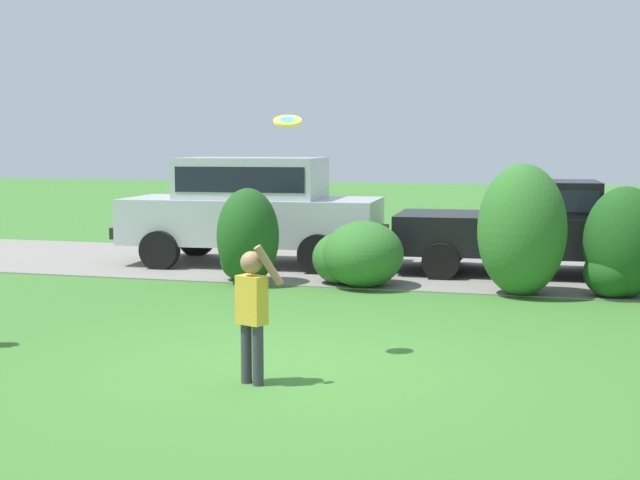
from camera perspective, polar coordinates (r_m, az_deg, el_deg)
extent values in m
plane|color=#3D752D|center=(8.57, -1.88, -8.28)|extent=(80.00, 80.00, 0.00)
cube|color=gray|center=(15.05, 5.88, -1.93)|extent=(28.00, 4.40, 0.02)
ellipsoid|color=#1E511C|center=(13.45, -4.74, 0.25)|extent=(0.95, 1.07, 1.49)
ellipsoid|color=#1E511C|center=(13.79, -5.04, -1.35)|extent=(0.73, 0.73, 0.66)
ellipsoid|color=#33702B|center=(13.13, 2.86, -0.94)|extent=(1.22, 1.28, 1.01)
ellipsoid|color=#33702B|center=(13.41, 1.41, -1.20)|extent=(0.90, 0.90, 0.81)
ellipsoid|color=#33702B|center=(12.65, 13.09, 0.64)|extent=(1.25, 1.22, 1.89)
ellipsoid|color=#1E511C|center=(12.89, 19.35, -0.16)|extent=(1.14, 0.96, 1.57)
ellipsoid|color=#1E511C|center=(12.90, 18.60, -2.06)|extent=(0.79, 0.79, 0.71)
cube|color=black|center=(14.79, 13.28, 0.40)|extent=(4.29, 2.06, 0.64)
cube|color=black|center=(14.75, 14.56, 2.69)|extent=(1.76, 1.71, 0.56)
cube|color=black|center=(14.75, 14.56, 2.69)|extent=(1.63, 1.72, 0.34)
cylinder|color=black|center=(13.94, 7.93, -1.42)|extent=(0.61, 0.25, 0.60)
cylinder|color=black|center=(15.80, 8.48, -0.52)|extent=(0.61, 0.25, 0.60)
cylinder|color=black|center=(13.98, 18.63, -1.67)|extent=(0.61, 0.25, 0.60)
cylinder|color=black|center=(15.84, 17.92, -0.74)|extent=(0.61, 0.25, 0.60)
cube|color=black|center=(14.93, 5.02, -0.02)|extent=(0.21, 1.75, 0.20)
cube|color=silver|center=(15.58, -4.44, 1.29)|extent=(4.62, 2.14, 0.80)
cube|color=silver|center=(15.53, -4.47, 4.08)|extent=(2.58, 1.78, 0.72)
cube|color=black|center=(15.53, -4.47, 4.08)|extent=(2.38, 1.79, 0.43)
cylinder|color=black|center=(15.20, -10.47, -0.67)|extent=(0.69, 0.27, 0.68)
cylinder|color=black|center=(16.95, -8.09, 0.08)|extent=(0.69, 0.27, 0.68)
cylinder|color=black|center=(14.39, -0.12, -0.95)|extent=(0.69, 0.27, 0.68)
cylinder|color=black|center=(16.22, 1.23, -0.13)|extent=(0.69, 0.27, 0.68)
cube|color=black|center=(16.38, -12.16, 0.71)|extent=(0.24, 1.75, 0.20)
cube|color=black|center=(15.13, 3.92, 0.38)|extent=(0.24, 1.75, 0.20)
cylinder|color=#383842|center=(7.97, -4.85, -7.39)|extent=(0.10, 0.10, 0.55)
cylinder|color=#383842|center=(7.88, -4.08, -7.54)|extent=(0.10, 0.10, 0.55)
cube|color=gold|center=(7.82, -4.50, -3.94)|extent=(0.30, 0.24, 0.44)
sphere|color=#A37556|center=(7.77, -4.52, -1.47)|extent=(0.20, 0.20, 0.20)
cylinder|color=#A37556|center=(7.70, -3.38, -1.68)|extent=(0.25, 0.20, 0.39)
cylinder|color=#A37556|center=(7.93, -5.36, -4.17)|extent=(0.07, 0.07, 0.36)
cylinder|color=yellow|center=(8.71, -2.14, 7.81)|extent=(0.29, 0.27, 0.15)
cylinder|color=#1EB7B2|center=(8.71, -2.14, 7.84)|extent=(0.16, 0.15, 0.09)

